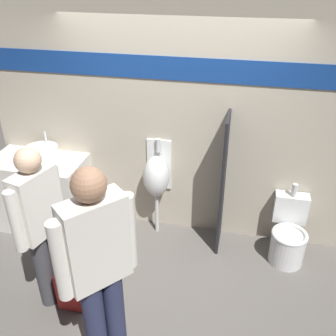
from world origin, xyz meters
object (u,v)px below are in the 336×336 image
(cell_phone, at_px, (57,167))
(person_in_vest, at_px, (99,266))
(shopping_bag, at_px, (71,290))
(toilet, at_px, (288,236))
(person_with_lanyard, at_px, (41,223))
(sink_basin, at_px, (42,153))
(urinal_near_counter, at_px, (157,176))

(cell_phone, bearing_deg, person_in_vest, -53.08)
(cell_phone, height_order, shopping_bag, cell_phone)
(toilet, bearing_deg, person_in_vest, -134.26)
(cell_phone, distance_m, toilet, 2.69)
(toilet, height_order, person_with_lanyard, person_with_lanyard)
(sink_basin, xyz_separation_m, person_with_lanyard, (0.61, -1.14, -0.07))
(toilet, distance_m, person_with_lanyard, 2.61)
(person_with_lanyard, bearing_deg, toilet, -49.19)
(cell_phone, relative_size, shopping_bag, 0.26)
(person_with_lanyard, relative_size, shopping_bag, 3.12)
(sink_basin, relative_size, shopping_bag, 0.74)
(urinal_near_counter, bearing_deg, sink_basin, -176.03)
(sink_basin, xyz_separation_m, urinal_near_counter, (1.37, 0.09, -0.19))
(cell_phone, relative_size, urinal_near_counter, 0.12)
(sink_basin, relative_size, cell_phone, 2.80)
(sink_basin, distance_m, shopping_bag, 1.67)
(person_in_vest, relative_size, shopping_bag, 3.45)
(cell_phone, height_order, person_in_vest, person_in_vest)
(person_in_vest, height_order, person_with_lanyard, person_in_vest)
(sink_basin, relative_size, person_with_lanyard, 0.24)
(toilet, height_order, shopping_bag, toilet)
(urinal_near_counter, height_order, person_with_lanyard, person_with_lanyard)
(sink_basin, relative_size, urinal_near_counter, 0.32)
(cell_phone, xyz_separation_m, person_in_vest, (1.08, -1.44, 0.09))
(sink_basin, bearing_deg, urinal_near_counter, 3.97)
(sink_basin, xyz_separation_m, toilet, (2.90, -0.05, -0.69))
(cell_phone, xyz_separation_m, person_with_lanyard, (0.33, -0.96, -0.00))
(person_with_lanyard, bearing_deg, shopping_bag, -93.45)
(person_with_lanyard, bearing_deg, sink_basin, 43.51)
(urinal_near_counter, relative_size, person_with_lanyard, 0.73)
(toilet, distance_m, shopping_bag, 2.36)
(urinal_near_counter, relative_size, toilet, 1.42)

